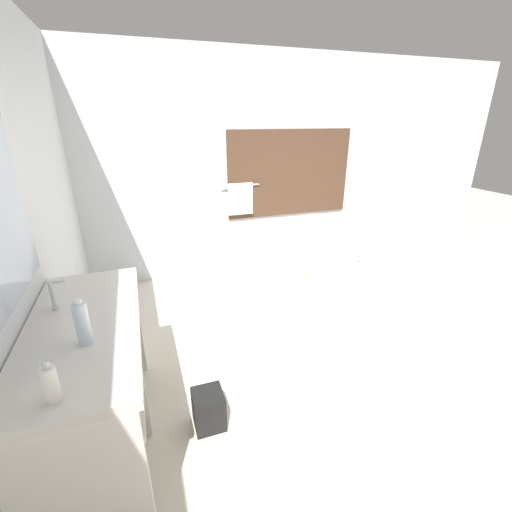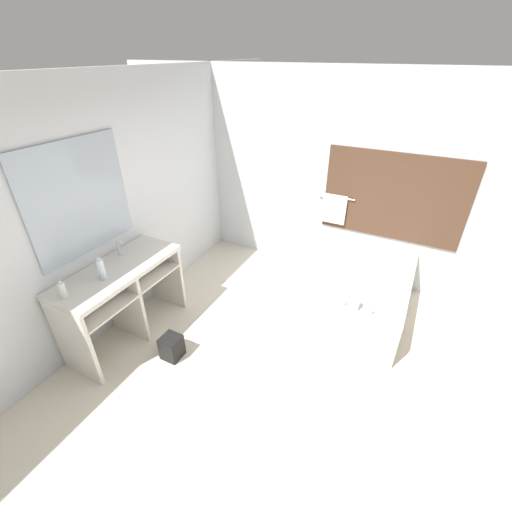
# 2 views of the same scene
# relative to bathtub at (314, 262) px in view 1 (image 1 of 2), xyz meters

# --- Properties ---
(ground_plane) EXTENTS (16.00, 16.00, 0.00)m
(ground_plane) POSITION_rel_bathtub_xyz_m (-0.40, -1.41, -0.31)
(ground_plane) COLOR beige
(ground_plane) RESTS_ON ground
(wall_back_with_blinds) EXTENTS (7.40, 0.13, 2.70)m
(wall_back_with_blinds) POSITION_rel_bathtub_xyz_m (-0.38, 0.82, 1.04)
(wall_back_with_blinds) COLOR silver
(wall_back_with_blinds) RESTS_ON ground_plane
(vanity_counter) EXTENTS (0.58, 1.36, 0.91)m
(vanity_counter) POSITION_rel_bathtub_xyz_m (-2.29, -1.58, 0.35)
(vanity_counter) COLOR silver
(vanity_counter) RESTS_ON ground_plane
(sink_faucet) EXTENTS (0.09, 0.04, 0.18)m
(sink_faucet) POSITION_rel_bathtub_xyz_m (-2.45, -1.40, 0.69)
(sink_faucet) COLOR silver
(sink_faucet) RESTS_ON vanity_counter
(bathtub) EXTENTS (0.92, 1.55, 0.68)m
(bathtub) POSITION_rel_bathtub_xyz_m (0.00, 0.00, 0.00)
(bathtub) COLOR silver
(bathtub) RESTS_ON ground_plane
(water_bottle_1) EXTENTS (0.07, 0.07, 0.24)m
(water_bottle_1) POSITION_rel_bathtub_xyz_m (-2.26, -1.80, 0.71)
(water_bottle_1) COLOR silver
(water_bottle_1) RESTS_ON vanity_counter
(soap_dispenser) EXTENTS (0.06, 0.06, 0.19)m
(soap_dispenser) POSITION_rel_bathtub_xyz_m (-2.33, -2.17, 0.68)
(soap_dispenser) COLOR white
(soap_dispenser) RESTS_ON vanity_counter
(waste_bin) EXTENTS (0.20, 0.20, 0.26)m
(waste_bin) POSITION_rel_bathtub_xyz_m (-1.66, -1.66, -0.18)
(waste_bin) COLOR black
(waste_bin) RESTS_ON ground_plane
(bath_mat) EXTENTS (0.55, 0.77, 0.02)m
(bath_mat) POSITION_rel_bathtub_xyz_m (-0.14, -1.31, -0.30)
(bath_mat) COLOR white
(bath_mat) RESTS_ON ground_plane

